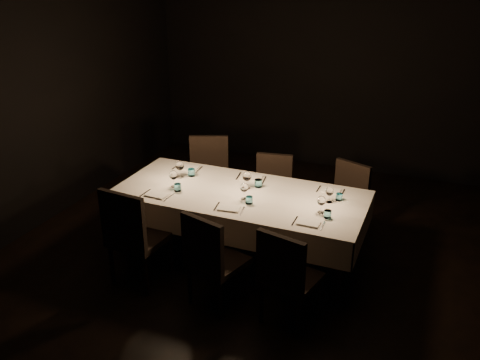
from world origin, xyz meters
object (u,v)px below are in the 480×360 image
at_px(chair_near_left, 133,233).
at_px(chair_near_right, 286,274).
at_px(dining_table, 240,199).
at_px(chair_near_center, 211,257).
at_px(chair_far_center, 272,188).
at_px(chair_far_left, 209,173).
at_px(chair_far_right, 346,198).

distance_m(chair_near_left, chair_near_right, 1.52).
distance_m(dining_table, chair_near_center, 0.87).
bearing_deg(chair_near_left, chair_far_center, -111.64).
bearing_deg(chair_near_left, dining_table, -127.48).
relative_size(dining_table, chair_near_right, 2.74).
distance_m(chair_far_left, chair_far_right, 1.68).
height_order(chair_near_center, chair_far_left, chair_far_left).
relative_size(dining_table, chair_far_center, 2.89).
xyz_separation_m(chair_near_right, chair_far_center, (-0.69, 1.66, -0.02)).
bearing_deg(chair_near_right, dining_table, -34.79).
bearing_deg(dining_table, chair_near_center, -84.71).
xyz_separation_m(chair_near_center, chair_near_right, (0.69, 0.00, -0.01)).
distance_m(chair_near_right, chair_far_right, 1.70).
xyz_separation_m(dining_table, chair_far_center, (0.07, 0.81, -0.20)).
xyz_separation_m(chair_near_left, chair_near_right, (1.52, -0.04, -0.05)).
distance_m(chair_near_left, chair_near_center, 0.83).
bearing_deg(chair_near_center, chair_far_center, -73.36).
height_order(chair_near_center, chair_far_center, chair_near_center).
relative_size(dining_table, chair_far_left, 2.58).
relative_size(chair_near_center, chair_far_center, 1.08).
xyz_separation_m(chair_far_left, chair_far_right, (1.68, 0.01, -0.04)).
xyz_separation_m(dining_table, chair_far_right, (0.92, 0.84, -0.19)).
bearing_deg(chair_near_right, chair_far_left, -34.75).
bearing_deg(chair_near_right, chair_far_center, -54.23).
height_order(chair_far_left, chair_far_right, chair_far_left).
bearing_deg(chair_far_right, dining_table, -116.16).
relative_size(chair_far_center, chair_far_right, 0.98).
distance_m(chair_near_right, chair_far_left, 2.27).
bearing_deg(chair_near_left, chair_near_right, -176.12).
bearing_deg(chair_far_right, chair_near_center, -94.97).
bearing_deg(dining_table, chair_near_left, -132.72).
bearing_deg(chair_near_center, chair_far_right, -100.00).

